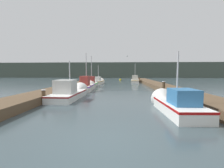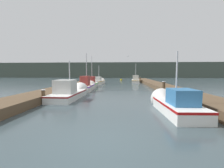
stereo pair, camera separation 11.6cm
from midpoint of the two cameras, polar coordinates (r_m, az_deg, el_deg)
The scene contains 15 objects.
ground_plane at distance 4.74m, azimuth -2.98°, elevation -21.93°, with size 200.00×200.00×0.00m.
dock_left at distance 21.25m, azimuth -13.65°, elevation -0.61°, with size 2.32×40.00×0.53m.
dock_right at distance 20.98m, azimuth 18.21°, elevation -0.78°, with size 2.32×40.00×0.53m.
distant_shore_ridge at distance 65.64m, azimuth 3.17°, elevation 5.24°, with size 120.00×16.00×5.93m.
fishing_boat_0 at distance 8.84m, azimuth 22.73°, elevation -6.88°, with size 1.71×4.64×3.62m.
fishing_boat_1 at distance 13.02m, azimuth -15.02°, elevation -3.02°, with size 1.88×5.71×3.58m.
fishing_boat_2 at distance 17.99m, azimuth -9.33°, elevation -0.68°, with size 1.65×5.33×4.65m.
fishing_boat_3 at distance 22.52m, azimuth -7.39°, elevation 0.23°, with size 1.60×4.78×4.92m.
fishing_boat_4 at distance 27.54m, azimuth -4.78°, elevation 0.96°, with size 1.85×4.51×3.77m.
fishing_boat_5 at distance 31.90m, azimuth 9.09°, elevation 1.50°, with size 2.04×6.49×4.32m.
mooring_piling_0 at distance 14.91m, azimuth 19.31°, elevation -1.44°, with size 0.30×0.30×1.25m.
mooring_piling_1 at distance 34.46m, azimuth 10.72°, elevation 1.77°, with size 0.32×0.32×1.02m.
mooring_piling_2 at distance 11.11m, azimuth -24.41°, elevation -4.35°, with size 0.29×0.29×0.95m.
channel_buoy at distance 38.75m, azimuth 3.56°, elevation 1.60°, with size 0.56×0.56×1.06m.
seagull_lead at distance 25.53m, azimuth 6.21°, elevation 10.48°, with size 0.29×0.55×0.12m.
Camera 2 is at (0.55, -4.21, 2.11)m, focal length 24.00 mm.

